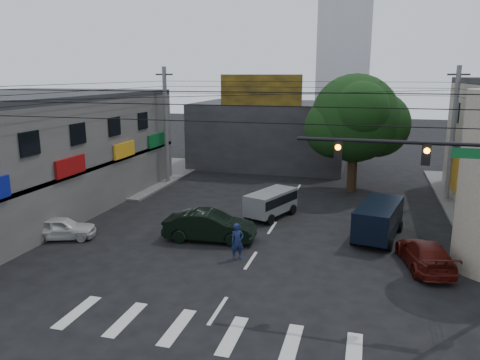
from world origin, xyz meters
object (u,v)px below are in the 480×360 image
at_px(silver_minivan, 271,204).
at_px(utility_pole_far_left, 166,126).
at_px(utility_pole_far_right, 453,135).
at_px(navy_van, 378,221).
at_px(dark_sedan, 210,226).
at_px(white_compact, 61,228).
at_px(traffic_gantry, 449,186).
at_px(maroon_sedan, 425,254).
at_px(traffic_officer, 237,242).
at_px(street_tree, 355,118).

bearing_deg(silver_minivan, utility_pole_far_left, 75.44).
distance_m(utility_pole_far_right, navy_van, 10.93).
xyz_separation_m(dark_sedan, white_compact, (-7.73, -1.90, -0.18)).
xyz_separation_m(traffic_gantry, navy_van, (-2.01, 7.83, -3.87)).
xyz_separation_m(utility_pole_far_left, utility_pole_far_right, (21.00, 0.00, 0.00)).
bearing_deg(white_compact, navy_van, -94.97).
xyz_separation_m(traffic_gantry, white_compact, (-18.32, 3.20, -4.22)).
xyz_separation_m(utility_pole_far_right, silver_minivan, (-11.00, -7.00, -3.79)).
distance_m(maroon_sedan, navy_van, 4.08).
xyz_separation_m(utility_pole_far_right, dark_sedan, (-13.27, -11.90, -3.81)).
relative_size(utility_pole_far_left, dark_sedan, 1.86).
relative_size(traffic_gantry, dark_sedan, 1.46).
relative_size(utility_pole_far_right, traffic_officer, 5.22).
height_order(utility_pole_far_right, navy_van, utility_pole_far_right).
bearing_deg(utility_pole_far_right, silver_minivan, -147.53).
xyz_separation_m(utility_pole_far_left, white_compact, (0.00, -13.80, -3.99)).
bearing_deg(traffic_officer, street_tree, 37.50).
relative_size(white_compact, traffic_officer, 2.19).
bearing_deg(utility_pole_far_right, white_compact, -146.68).
relative_size(utility_pole_far_left, navy_van, 1.82).
bearing_deg(dark_sedan, white_compact, 99.11).
height_order(street_tree, utility_pole_far_left, utility_pole_far_left).
relative_size(utility_pole_far_right, navy_van, 1.82).
bearing_deg(street_tree, maroon_sedan, -74.38).
height_order(utility_pole_far_right, traffic_officer, utility_pole_far_right).
height_order(utility_pole_far_left, navy_van, utility_pole_far_left).
bearing_deg(dark_sedan, traffic_officer, -139.58).
bearing_deg(utility_pole_far_left, utility_pole_far_right, 0.00).
relative_size(street_tree, utility_pole_far_right, 0.95).
bearing_deg(white_compact, street_tree, -65.22).
distance_m(dark_sedan, maroon_sedan, 10.64).
distance_m(silver_minivan, traffic_officer, 7.00).
relative_size(traffic_gantry, utility_pole_far_right, 0.78).
bearing_deg(utility_pole_far_right, maroon_sedan, -101.86).
bearing_deg(maroon_sedan, silver_minivan, -45.57).
distance_m(dark_sedan, white_compact, 7.96).
bearing_deg(dark_sedan, maroon_sedan, -99.09).
bearing_deg(utility_pole_far_right, traffic_officer, -128.57).
relative_size(navy_van, traffic_officer, 2.87).
height_order(dark_sedan, white_compact, dark_sedan).
distance_m(traffic_gantry, maroon_sedan, 6.00).
height_order(street_tree, traffic_officer, street_tree).
bearing_deg(maroon_sedan, traffic_officer, -2.50).
bearing_deg(white_compact, silver_minivan, -76.58).
height_order(white_compact, silver_minivan, silver_minivan).
xyz_separation_m(utility_pole_far_left, traffic_officer, (9.84, -14.00, -3.72)).
xyz_separation_m(utility_pole_far_right, traffic_officer, (-11.16, -14.00, -3.72)).
xyz_separation_m(street_tree, maroon_sedan, (3.83, -13.70, -4.83)).
height_order(utility_pole_far_right, dark_sedan, utility_pole_far_right).
relative_size(utility_pole_far_left, white_compact, 2.38).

